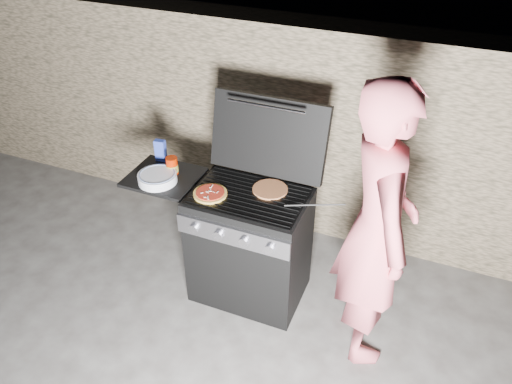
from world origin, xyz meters
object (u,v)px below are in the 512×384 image
at_px(gas_grill, 219,237).
at_px(person, 377,229).
at_px(pizza_topped, 210,193).
at_px(sauce_jar, 172,166).

height_order(gas_grill, person, person).
bearing_deg(pizza_topped, sauce_jar, 158.50).
bearing_deg(gas_grill, person, -5.58).
bearing_deg(sauce_jar, gas_grill, -8.18).
relative_size(pizza_topped, sauce_jar, 1.76).
bearing_deg(person, sauce_jar, 59.98).
xyz_separation_m(pizza_topped, sauce_jar, (-0.38, 0.15, 0.04)).
height_order(pizza_topped, sauce_jar, sauce_jar).
bearing_deg(person, pizza_topped, 65.43).
bearing_deg(sauce_jar, person, -6.23).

